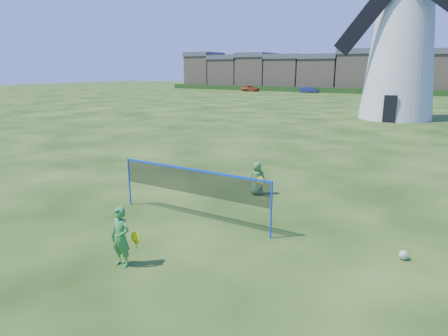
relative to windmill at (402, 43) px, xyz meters
name	(u,v)px	position (x,y,z in m)	size (l,w,h in m)	color
ground	(209,220)	(-0.91, -28.90, -6.49)	(220.00, 220.00, 0.00)	black
windmill	(402,43)	(0.00, 0.00, 0.00)	(12.92, 6.17, 18.37)	silver
badminton_net	(192,182)	(-1.36, -29.10, -5.35)	(5.05, 0.05, 1.55)	blue
player_girl	(121,237)	(-1.09, -32.18, -5.80)	(0.68, 0.36, 1.38)	#39903E
player_boy	(257,178)	(-0.80, -26.00, -5.90)	(0.70, 0.58, 1.19)	#4A833F
play_ball	(404,255)	(4.28, -28.58, -6.38)	(0.22, 0.22, 0.22)	green
terraced_houses	(320,71)	(-20.85, 43.10, -2.54)	(64.73, 8.40, 8.33)	gray
hedge	(299,89)	(-22.91, 37.10, -5.99)	(62.00, 0.80, 1.00)	#193814
car_left	(251,88)	(-31.97, 33.62, -5.85)	(1.51, 3.74, 1.28)	maroon
car_right	(309,90)	(-20.51, 35.92, -5.91)	(1.23, 3.54, 1.17)	navy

